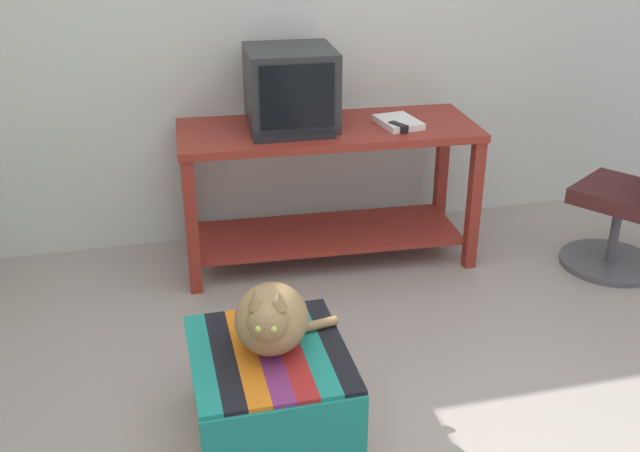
{
  "coord_description": "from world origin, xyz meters",
  "views": [
    {
      "loc": [
        -0.74,
        -1.94,
        1.89
      ],
      "look_at": [
        -0.06,
        0.85,
        0.55
      ],
      "focal_mm": 41.73,
      "sensor_mm": 36.0,
      "label": 1
    }
  ],
  "objects_px": {
    "cat": "(271,319)",
    "stapler": "(398,127)",
    "keyboard": "(293,135)",
    "book": "(398,122)",
    "office_chair": "(632,202)",
    "desk": "(328,170)",
    "ottoman_with_blanket": "(270,392)",
    "tv_monitor": "(291,88)"
  },
  "relations": [
    {
      "from": "desk",
      "to": "ottoman_with_blanket",
      "type": "height_order",
      "value": "desk"
    },
    {
      "from": "keyboard",
      "to": "book",
      "type": "xyz_separation_m",
      "value": [
        0.56,
        0.06,
        0.0
      ]
    },
    {
      "from": "tv_monitor",
      "to": "keyboard",
      "type": "bearing_deg",
      "value": -96.37
    },
    {
      "from": "book",
      "to": "stapler",
      "type": "relative_size",
      "value": 2.29
    },
    {
      "from": "tv_monitor",
      "to": "cat",
      "type": "height_order",
      "value": "tv_monitor"
    },
    {
      "from": "desk",
      "to": "book",
      "type": "relative_size",
      "value": 6.19
    },
    {
      "from": "tv_monitor",
      "to": "ottoman_with_blanket",
      "type": "xyz_separation_m",
      "value": [
        -0.38,
        -1.42,
        -0.76
      ]
    },
    {
      "from": "desk",
      "to": "cat",
      "type": "xyz_separation_m",
      "value": [
        -0.54,
        -1.33,
        -0.02
      ]
    },
    {
      "from": "tv_monitor",
      "to": "stapler",
      "type": "bearing_deg",
      "value": -21.97
    },
    {
      "from": "book",
      "to": "office_chair",
      "type": "xyz_separation_m",
      "value": [
        1.13,
        -0.45,
        -0.38
      ]
    },
    {
      "from": "desk",
      "to": "office_chair",
      "type": "xyz_separation_m",
      "value": [
        1.49,
        -0.51,
        -0.12
      ]
    },
    {
      "from": "ottoman_with_blanket",
      "to": "cat",
      "type": "relative_size",
      "value": 1.44
    },
    {
      "from": "book",
      "to": "cat",
      "type": "relative_size",
      "value": 0.58
    },
    {
      "from": "keyboard",
      "to": "stapler",
      "type": "xyz_separation_m",
      "value": [
        0.53,
        -0.04,
        0.01
      ]
    },
    {
      "from": "book",
      "to": "keyboard",
      "type": "bearing_deg",
      "value": 178.35
    },
    {
      "from": "keyboard",
      "to": "office_chair",
      "type": "bearing_deg",
      "value": -11.51
    },
    {
      "from": "desk",
      "to": "ottoman_with_blanket",
      "type": "bearing_deg",
      "value": -109.58
    },
    {
      "from": "keyboard",
      "to": "stapler",
      "type": "height_order",
      "value": "stapler"
    },
    {
      "from": "tv_monitor",
      "to": "cat",
      "type": "bearing_deg",
      "value": -101.65
    },
    {
      "from": "desk",
      "to": "tv_monitor",
      "type": "xyz_separation_m",
      "value": [
        -0.18,
        0.08,
        0.43
      ]
    },
    {
      "from": "ottoman_with_blanket",
      "to": "office_chair",
      "type": "xyz_separation_m",
      "value": [
        2.05,
        0.83,
        0.2
      ]
    },
    {
      "from": "desk",
      "to": "book",
      "type": "xyz_separation_m",
      "value": [
        0.36,
        -0.06,
        0.25
      ]
    },
    {
      "from": "tv_monitor",
      "to": "office_chair",
      "type": "height_order",
      "value": "tv_monitor"
    },
    {
      "from": "ottoman_with_blanket",
      "to": "desk",
      "type": "bearing_deg",
      "value": 67.33
    },
    {
      "from": "tv_monitor",
      "to": "office_chair",
      "type": "bearing_deg",
      "value": -16.29
    },
    {
      "from": "tv_monitor",
      "to": "ottoman_with_blanket",
      "type": "relative_size",
      "value": 0.74
    },
    {
      "from": "desk",
      "to": "stapler",
      "type": "xyz_separation_m",
      "value": [
        0.32,
        -0.16,
        0.26
      ]
    },
    {
      "from": "tv_monitor",
      "to": "desk",
      "type": "bearing_deg",
      "value": -20.09
    },
    {
      "from": "desk",
      "to": "stapler",
      "type": "height_order",
      "value": "stapler"
    },
    {
      "from": "cat",
      "to": "stapler",
      "type": "relative_size",
      "value": 3.94
    },
    {
      "from": "keyboard",
      "to": "cat",
      "type": "height_order",
      "value": "keyboard"
    },
    {
      "from": "keyboard",
      "to": "ottoman_with_blanket",
      "type": "relative_size",
      "value": 0.64
    },
    {
      "from": "keyboard",
      "to": "ottoman_with_blanket",
      "type": "xyz_separation_m",
      "value": [
        -0.35,
        -1.22,
        -0.58
      ]
    },
    {
      "from": "cat",
      "to": "stapler",
      "type": "xyz_separation_m",
      "value": [
        0.87,
        1.17,
        0.28
      ]
    },
    {
      "from": "cat",
      "to": "stapler",
      "type": "distance_m",
      "value": 1.48
    },
    {
      "from": "tv_monitor",
      "to": "keyboard",
      "type": "xyz_separation_m",
      "value": [
        -0.03,
        -0.2,
        -0.18
      ]
    },
    {
      "from": "cat",
      "to": "ottoman_with_blanket",
      "type": "bearing_deg",
      "value": -121.05
    },
    {
      "from": "book",
      "to": "cat",
      "type": "height_order",
      "value": "book"
    },
    {
      "from": "office_chair",
      "to": "cat",
      "type": "bearing_deg",
      "value": -11.81
    },
    {
      "from": "tv_monitor",
      "to": "book",
      "type": "xyz_separation_m",
      "value": [
        0.53,
        -0.14,
        -0.18
      ]
    },
    {
      "from": "stapler",
      "to": "desk",
      "type": "bearing_deg",
      "value": 130.31
    },
    {
      "from": "ottoman_with_blanket",
      "to": "stapler",
      "type": "bearing_deg",
      "value": 53.23
    }
  ]
}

